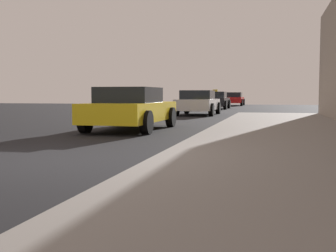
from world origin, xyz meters
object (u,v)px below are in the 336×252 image
Objects in this scene: car_red at (234,99)px; car_black at (215,100)px; car_white at (198,102)px; car_yellow at (131,108)px.

car_black is at bearing -92.60° from car_red.
car_black is (-0.37, 9.59, 0.00)m from car_white.
car_white is at bearing -90.24° from car_red.
car_white and car_red have the same top height.
car_red is at bearing 89.21° from car_yellow.
car_white is at bearing 88.11° from car_yellow.
car_black is 0.93× the size of car_red.
car_black is 10.00m from car_red.
car_black reaches higher than car_red.
car_white is 1.02× the size of car_black.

